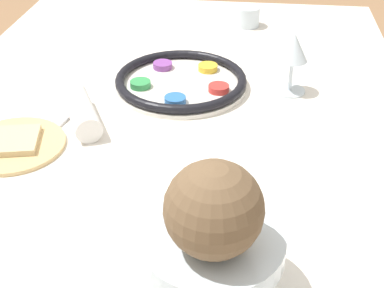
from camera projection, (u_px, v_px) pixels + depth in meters
The scene contains 10 objects.
dining_table at pixel (166, 268), 1.25m from camera, with size 1.60×1.04×0.75m.
seder_plate at pixel (181, 81), 1.19m from camera, with size 0.29×0.29×0.03m.
wine_glass at pixel (294, 51), 1.13m from camera, with size 0.07×0.07×0.14m.
fruit_stand at pixel (212, 251), 0.67m from camera, with size 0.18×0.18×0.10m.
orange_fruit at pixel (219, 216), 0.62m from camera, with size 0.09×0.09×0.09m.
coconut at pixel (214, 209), 0.61m from camera, with size 0.12×0.12×0.12m.
bread_plate at pixel (13, 144), 0.99m from camera, with size 0.19×0.19×0.02m.
napkin_roll at pixel (82, 112), 1.06m from camera, with size 0.17×0.12×0.05m.
cup_near at pixel (247, 17), 1.50m from camera, with size 0.07×0.07×0.06m.
spoon at pixel (59, 122), 1.07m from camera, with size 0.18×0.06×0.01m.
Camera 1 is at (0.87, 0.16, 1.30)m, focal length 50.00 mm.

